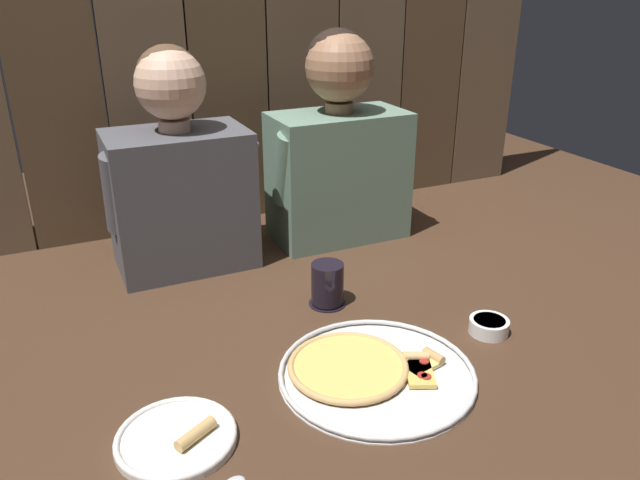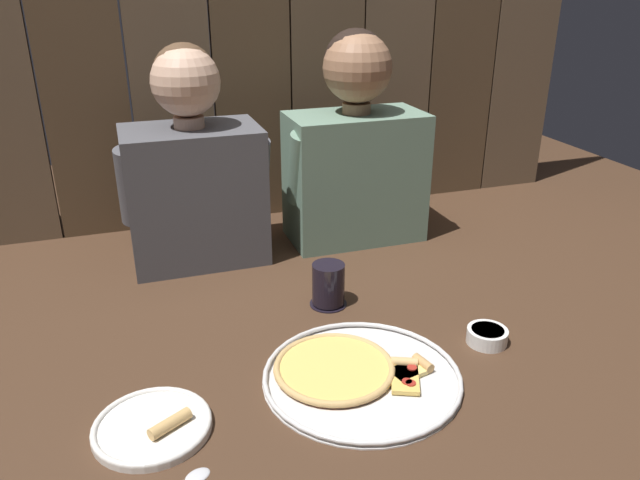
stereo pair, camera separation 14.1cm
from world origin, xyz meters
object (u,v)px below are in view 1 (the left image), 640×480
Objects in this scene: dipping_bowl at (489,325)px; diner_right at (339,146)px; dinner_plate at (177,438)px; pizza_tray at (368,371)px; drinking_glass at (327,285)px; diner_left at (179,174)px.

diner_right is (-0.06, 0.65, 0.26)m from dipping_bowl.
dinner_plate is at bearing -175.59° from dipping_bowl.
pizza_tray is 4.47× the size of dipping_bowl.
drinking_glass is at bearing -119.74° from diner_right.
dipping_bowl is 0.70m from diner_right.
diner_left reaches higher than dipping_bowl.
diner_left reaches higher than pizza_tray.
pizza_tray is 0.74m from diner_left.
dipping_bowl is at bearing 4.28° from pizza_tray.
dinner_plate is 0.36× the size of diner_left.
drinking_glass is at bearing -55.81° from diner_left.
dinner_plate reaches higher than pizza_tray.
diner_right reaches higher than diner_left.
pizza_tray is 0.68× the size of diner_left.
drinking_glass is at bearing 36.33° from dinner_plate.
diner_left is 0.96× the size of diner_right.
diner_right reaches higher than dinner_plate.
diner_right is at bearing 68.48° from pizza_tray.
dinner_plate is at bearing -175.49° from pizza_tray.
drinking_glass is 0.50m from diner_left.
dinner_plate is 0.77m from diner_left.
drinking_glass reaches higher than dinner_plate.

